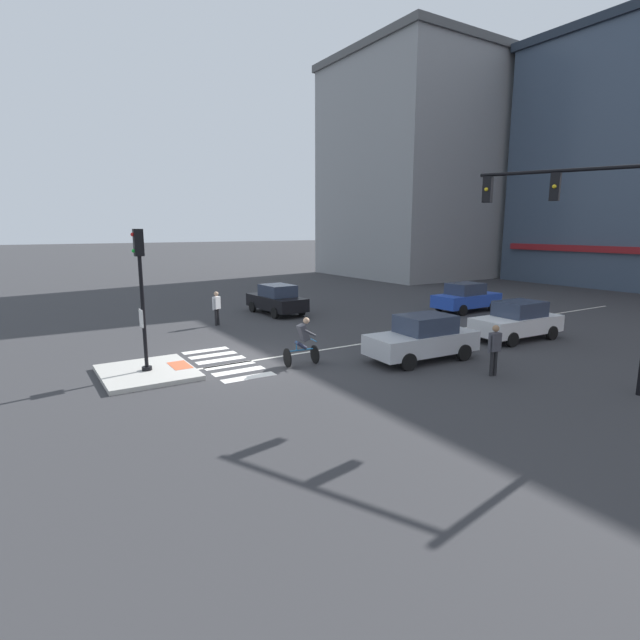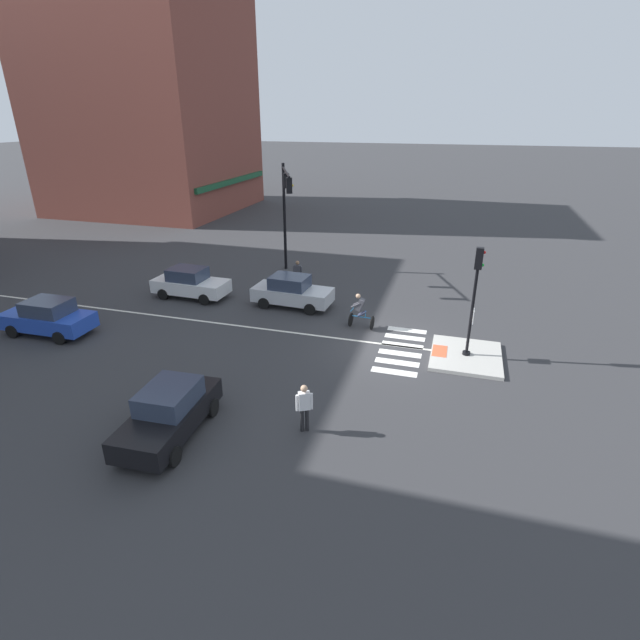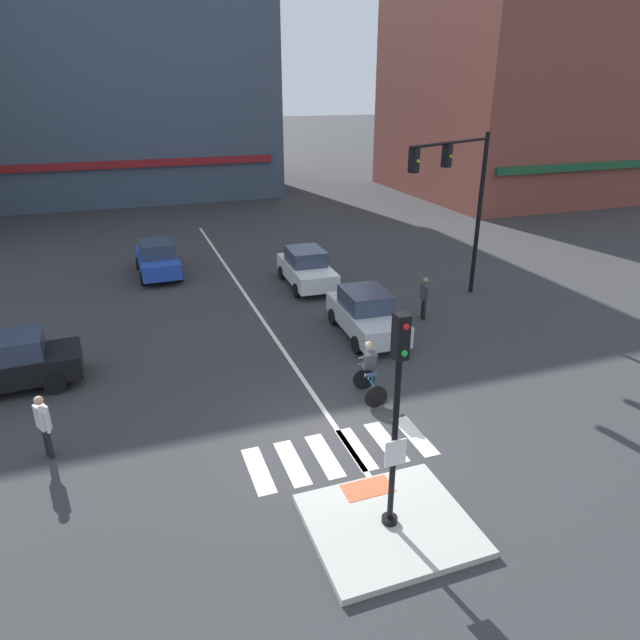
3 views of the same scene
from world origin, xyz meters
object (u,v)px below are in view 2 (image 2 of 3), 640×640
Objects in this scene: car_silver_eastbound_mid at (292,291)px; car_white_eastbound_far at (190,283)px; traffic_light_mast at (286,201)px; signal_pole at (475,292)px; pedestrian_at_curb_left at (304,404)px; cyclist at (360,310)px; pedestrian_waiting_far_side at (298,272)px; car_black_cross_left at (169,412)px; car_blue_westbound_distant at (48,317)px.

car_white_eastbound_far is at bearing 92.96° from car_silver_eastbound_mid.
traffic_light_mast is 1.58× the size of car_silver_eastbound_mid.
car_white_eastbound_far is at bearing 77.94° from signal_pole.
signal_pole is 8.46m from pedestrian_at_curb_left.
pedestrian_waiting_far_side is at bearing 46.54° from cyclist.
car_white_eastbound_far is 5.98m from pedestrian_waiting_far_side.
car_silver_eastbound_mid is at bearing -87.04° from car_white_eastbound_far.
signal_pole reaches higher than cyclist.
car_blue_westbound_distant is at bearing 62.07° from car_black_cross_left.
signal_pole reaches higher than car_white_eastbound_far.
car_blue_westbound_distant is at bearing 99.08° from signal_pole.
car_black_cross_left is at bearing -177.57° from pedestrian_waiting_far_side.
car_silver_eastbound_mid and car_black_cross_left have the same top height.
car_silver_eastbound_mid is 2.49× the size of cyclist.
car_silver_eastbound_mid is 11.42m from car_black_cross_left.
car_white_eastbound_far is (11.12, 5.80, 0.00)m from car_black_cross_left.
cyclist reaches higher than car_silver_eastbound_mid.
car_black_cross_left is 10.51m from cyclist.
car_black_cross_left is at bearing 132.03° from signal_pole.
pedestrian_waiting_far_side is (2.65, 0.58, 0.17)m from car_silver_eastbound_mid.
car_white_eastbound_far is at bearing 45.00° from pedestrian_at_curb_left.
car_white_eastbound_far is 2.47× the size of cyclist.
traffic_light_mast is 1.58× the size of car_black_cross_left.
pedestrian_waiting_far_side is at bearing 57.25° from signal_pole.
pedestrian_waiting_far_side is at bearing 2.43° from car_black_cross_left.
pedestrian_waiting_far_side is (9.02, -8.92, 0.17)m from car_blue_westbound_distant.
car_white_eastbound_far is at bearing 27.54° from car_black_cross_left.
signal_pole is 1.08× the size of car_silver_eastbound_mid.
cyclist is at bearing -137.09° from traffic_light_mast.
car_white_eastbound_far is at bearing 142.85° from traffic_light_mast.
cyclist is 1.01× the size of pedestrian_waiting_far_side.
traffic_light_mast is 3.95× the size of pedestrian_waiting_far_side.
cyclist reaches higher than car_black_cross_left.
car_black_cross_left and car_blue_westbound_distant have the same top height.
cyclist is at bearing -98.09° from car_white_eastbound_far.
car_blue_westbound_distant is 14.00m from pedestrian_at_curb_left.
pedestrian_at_curb_left is at bearing -158.37° from car_silver_eastbound_mid.
pedestrian_waiting_far_side is at bearing -146.31° from traffic_light_mast.
pedestrian_at_curb_left reaches higher than car_black_cross_left.
car_blue_westbound_distant is 12.69m from pedestrian_waiting_far_side.
car_white_eastbound_far is 2.49× the size of pedestrian_at_curb_left.
car_silver_eastbound_mid is at bearing 0.08° from car_black_cross_left.
car_black_cross_left is 4.20m from pedestrian_at_curb_left.
car_white_eastbound_far is 13.82m from pedestrian_at_curb_left.
pedestrian_waiting_far_side is at bearing -60.41° from car_white_eastbound_far.
traffic_light_mast is 7.35m from car_white_eastbound_far.
car_black_cross_left is at bearing -152.46° from car_white_eastbound_far.
signal_pole reaches higher than car_silver_eastbound_mid.
pedestrian_at_curb_left is (-10.07, -3.99, 0.17)m from car_silver_eastbound_mid.
cyclist is (1.74, 4.87, -2.01)m from signal_pole.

